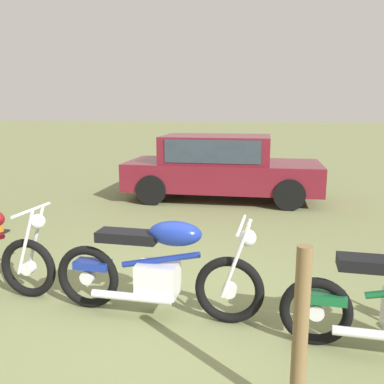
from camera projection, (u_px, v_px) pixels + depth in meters
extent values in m
plane|color=olive|center=(155.00, 313.00, 4.18)|extent=(120.00, 120.00, 0.00)
torus|color=black|center=(28.00, 268.00, 4.49)|extent=(0.66, 0.14, 0.65)
cylinder|color=silver|center=(28.00, 268.00, 4.49)|extent=(0.15, 0.11, 0.14)
cylinder|color=silver|center=(36.00, 237.00, 4.50)|extent=(0.27, 0.06, 0.73)
cylinder|color=silver|center=(26.00, 242.00, 4.33)|extent=(0.27, 0.06, 0.73)
cylinder|color=silver|center=(32.00, 210.00, 4.34)|extent=(0.08, 0.64, 0.03)
sphere|color=silver|center=(38.00, 221.00, 4.35)|extent=(0.17, 0.17, 0.16)
torus|color=black|center=(229.00, 290.00, 3.94)|extent=(0.67, 0.13, 0.66)
torus|color=black|center=(88.00, 277.00, 4.25)|extent=(0.67, 0.13, 0.66)
cylinder|color=silver|center=(229.00, 290.00, 3.94)|extent=(0.15, 0.11, 0.14)
cylinder|color=silver|center=(88.00, 277.00, 4.25)|extent=(0.15, 0.11, 0.14)
cylinder|color=silver|center=(237.00, 255.00, 3.95)|extent=(0.27, 0.05, 0.72)
cylinder|color=silver|center=(235.00, 262.00, 3.78)|extent=(0.27, 0.05, 0.72)
cube|color=silver|center=(158.00, 279.00, 4.08)|extent=(0.42, 0.32, 0.32)
cylinder|color=navy|center=(160.00, 260.00, 4.03)|extent=(0.80, 0.10, 0.22)
ellipsoid|color=navy|center=(175.00, 233.00, 3.95)|extent=(0.53, 0.29, 0.24)
cube|color=black|center=(128.00, 236.00, 4.06)|extent=(0.61, 0.27, 0.10)
cube|color=navy|center=(93.00, 264.00, 4.21)|extent=(0.37, 0.20, 0.08)
cylinder|color=silver|center=(241.00, 225.00, 3.79)|extent=(0.07, 0.64, 0.03)
sphere|color=silver|center=(248.00, 238.00, 3.80)|extent=(0.17, 0.17, 0.16)
cylinder|color=silver|center=(131.00, 297.00, 4.00)|extent=(0.80, 0.12, 0.08)
torus|color=black|center=(316.00, 311.00, 3.57)|extent=(0.62, 0.13, 0.62)
cylinder|color=silver|center=(316.00, 311.00, 3.57)|extent=(0.15, 0.11, 0.14)
cube|color=black|center=(376.00, 264.00, 3.38)|extent=(0.61, 0.28, 0.10)
cube|color=#14592D|center=(324.00, 297.00, 3.53)|extent=(0.37, 0.20, 0.08)
cube|color=maroon|center=(223.00, 175.00, 9.34)|extent=(4.27, 1.80, 0.60)
cube|color=maroon|center=(216.00, 149.00, 9.25)|extent=(2.35, 1.61, 0.60)
cube|color=#2D3842|center=(216.00, 148.00, 9.24)|extent=(2.00, 1.64, 0.48)
cylinder|color=black|center=(285.00, 181.00, 9.93)|extent=(0.64, 0.23, 0.64)
cylinder|color=black|center=(289.00, 194.00, 8.35)|extent=(0.64, 0.23, 0.64)
cylinder|color=black|center=(169.00, 177.00, 10.42)|extent=(0.64, 0.23, 0.64)
cylinder|color=black|center=(152.00, 190.00, 8.83)|extent=(0.64, 0.23, 0.64)
cylinder|color=brown|center=(300.00, 336.00, 2.64)|extent=(0.10, 0.10, 1.20)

